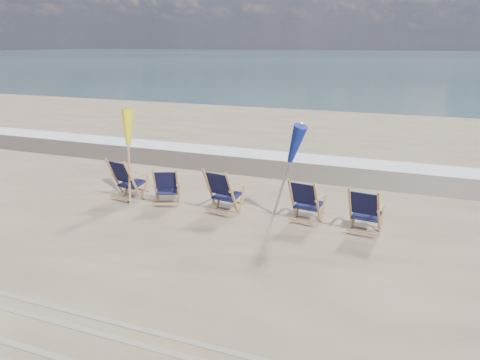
{
  "coord_description": "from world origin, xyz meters",
  "views": [
    {
      "loc": [
        3.63,
        -6.85,
        3.77
      ],
      "look_at": [
        0.0,
        2.2,
        0.9
      ],
      "focal_mm": 35.0,
      "sensor_mm": 36.0,
      "label": 1
    }
  ],
  "objects_px": {
    "beach_chair_0": "(132,181)",
    "umbrella_blue": "(286,143)",
    "beach_chair_2": "(232,194)",
    "beach_chair_1": "(178,187)",
    "beach_chair_4": "(378,214)",
    "beach_chair_3": "(317,203)",
    "umbrella_yellow": "(127,132)"
  },
  "relations": [
    {
      "from": "beach_chair_2",
      "to": "beach_chair_0",
      "type": "bearing_deg",
      "value": 10.15
    },
    {
      "from": "beach_chair_1",
      "to": "umbrella_blue",
      "type": "xyz_separation_m",
      "value": [
        2.6,
        0.15,
        1.24
      ]
    },
    {
      "from": "beach_chair_4",
      "to": "beach_chair_2",
      "type": "bearing_deg",
      "value": 6.65
    },
    {
      "from": "beach_chair_1",
      "to": "umbrella_yellow",
      "type": "distance_m",
      "value": 1.77
    },
    {
      "from": "beach_chair_0",
      "to": "beach_chair_3",
      "type": "xyz_separation_m",
      "value": [
        4.49,
        0.18,
        -0.04
      ]
    },
    {
      "from": "beach_chair_0",
      "to": "umbrella_blue",
      "type": "xyz_separation_m",
      "value": [
        3.74,
        0.36,
        1.17
      ]
    },
    {
      "from": "beach_chair_4",
      "to": "umbrella_yellow",
      "type": "height_order",
      "value": "umbrella_yellow"
    },
    {
      "from": "beach_chair_4",
      "to": "umbrella_blue",
      "type": "height_order",
      "value": "umbrella_blue"
    },
    {
      "from": "umbrella_blue",
      "to": "beach_chair_3",
      "type": "bearing_deg",
      "value": -13.68
    },
    {
      "from": "beach_chair_0",
      "to": "beach_chair_3",
      "type": "relative_size",
      "value": 1.07
    },
    {
      "from": "beach_chair_4",
      "to": "umbrella_blue",
      "type": "distance_m",
      "value": 2.39
    },
    {
      "from": "beach_chair_1",
      "to": "beach_chair_4",
      "type": "height_order",
      "value": "beach_chair_4"
    },
    {
      "from": "beach_chair_0",
      "to": "beach_chair_3",
      "type": "height_order",
      "value": "beach_chair_0"
    },
    {
      "from": "beach_chair_1",
      "to": "beach_chair_3",
      "type": "xyz_separation_m",
      "value": [
        3.36,
        -0.03,
        0.03
      ]
    },
    {
      "from": "beach_chair_2",
      "to": "beach_chair_4",
      "type": "bearing_deg",
      "value": -170.04
    },
    {
      "from": "beach_chair_2",
      "to": "beach_chair_3",
      "type": "distance_m",
      "value": 1.89
    },
    {
      "from": "beach_chair_3",
      "to": "umbrella_blue",
      "type": "height_order",
      "value": "umbrella_blue"
    },
    {
      "from": "beach_chair_2",
      "to": "umbrella_blue",
      "type": "xyz_separation_m",
      "value": [
        1.13,
        0.35,
        1.17
      ]
    },
    {
      "from": "beach_chair_3",
      "to": "beach_chair_4",
      "type": "relative_size",
      "value": 1.0
    },
    {
      "from": "beach_chair_1",
      "to": "beach_chair_4",
      "type": "relative_size",
      "value": 0.94
    },
    {
      "from": "beach_chair_0",
      "to": "beach_chair_2",
      "type": "distance_m",
      "value": 2.61
    },
    {
      "from": "beach_chair_0",
      "to": "umbrella_blue",
      "type": "height_order",
      "value": "umbrella_blue"
    },
    {
      "from": "beach_chair_1",
      "to": "umbrella_yellow",
      "type": "relative_size",
      "value": 0.42
    },
    {
      "from": "umbrella_yellow",
      "to": "umbrella_blue",
      "type": "relative_size",
      "value": 1.01
    },
    {
      "from": "beach_chair_1",
      "to": "beach_chair_2",
      "type": "distance_m",
      "value": 1.49
    },
    {
      "from": "beach_chair_2",
      "to": "umbrella_blue",
      "type": "relative_size",
      "value": 0.48
    },
    {
      "from": "beach_chair_2",
      "to": "beach_chair_1",
      "type": "bearing_deg",
      "value": 2.23
    },
    {
      "from": "beach_chair_0",
      "to": "beach_chair_1",
      "type": "distance_m",
      "value": 1.16
    },
    {
      "from": "umbrella_blue",
      "to": "beach_chair_4",
      "type": "bearing_deg",
      "value": -9.45
    },
    {
      "from": "beach_chair_0",
      "to": "beach_chair_4",
      "type": "bearing_deg",
      "value": -168.61
    },
    {
      "from": "beach_chair_3",
      "to": "umbrella_yellow",
      "type": "xyz_separation_m",
      "value": [
        -4.61,
        -0.08,
        1.22
      ]
    },
    {
      "from": "beach_chair_4",
      "to": "umbrella_yellow",
      "type": "relative_size",
      "value": 0.45
    }
  ]
}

